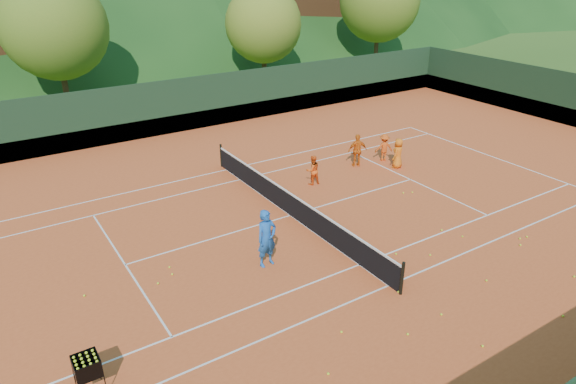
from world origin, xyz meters
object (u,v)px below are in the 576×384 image
student_d (384,147)px  ball_hopper (87,367)px  student_c (398,153)px  chalet_mid (142,5)px  student_a (313,170)px  tennis_net (290,204)px  coach (267,238)px  student_b (357,150)px

student_d → ball_hopper: student_d is taller
student_c → chalet_mid: bearing=-109.8°
ball_hopper → chalet_mid: size_ratio=0.08×
student_a → student_c: (4.47, -0.58, 0.05)m
tennis_net → student_d: bearing=19.2°
student_a → ball_hopper: student_a is taller
student_a → tennis_net: bearing=44.9°
coach → student_c: bearing=15.7°
tennis_net → ball_hopper: tennis_net is taller
student_a → chalet_mid: (3.57, 32.03, 4.31)m
student_b → student_d: (1.56, -0.13, -0.12)m
student_d → chalet_mid: 31.88m
coach → ball_hopper: bearing=-165.0°
coach → student_d: bearing=20.7°
student_c → chalet_mid: 32.89m
student_c → tennis_net: (-6.90, -1.39, -0.21)m
ball_hopper → chalet_mid: chalet_mid is taller
student_c → coach: bearing=0.9°
student_a → coach: bearing=47.8°
tennis_net → ball_hopper: bearing=-150.5°
coach → student_d: (9.47, 4.89, -0.31)m
student_a → ball_hopper: 13.01m
student_d → ball_hopper: (-15.60, -7.31, 0.08)m
coach → chalet_mid: size_ratio=0.15×
student_a → student_b: 3.05m
tennis_net → ball_hopper: (-8.63, -4.89, 0.25)m
student_b → student_d: bearing=-165.9°
coach → chalet_mid: (8.50, 36.46, 4.00)m
student_b → chalet_mid: chalet_mid is taller
ball_hopper → student_d: bearing=25.1°
coach → student_c: 10.16m
student_d → chalet_mid: (-0.97, 31.57, 4.31)m
student_a → chalet_mid: bearing=-90.6°
student_a → student_d: 4.56m
student_c → student_d: bearing=-115.5°
coach → student_c: coach is taller
student_b → student_c: (1.48, -1.17, -0.07)m
student_c → tennis_net: bearing=-10.0°
ball_hopper → student_b: bearing=27.9°
coach → chalet_mid: 37.66m
student_d → student_c: bearing=106.9°
coach → student_b: bearing=25.8°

